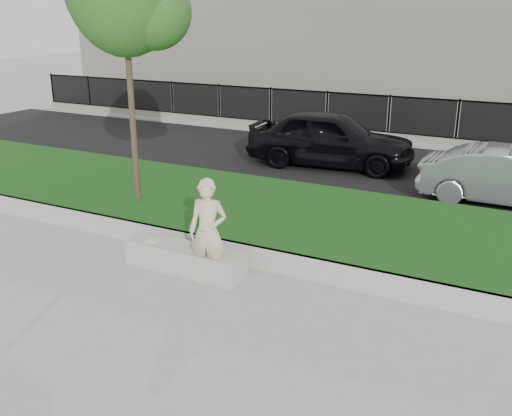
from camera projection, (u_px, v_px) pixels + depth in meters
The scene contains 11 objects.
ground at pixel (218, 291), 8.94m from camera, with size 90.00×90.00×0.00m, color gray.
grass_bank at pixel (295, 221), 11.40m from camera, with size 34.00×4.00×0.40m, color black.
grass_kerb at pixel (249, 256), 9.75m from camera, with size 34.00×0.08×0.40m, color #9A9890.
street at pixel (374, 168), 16.07m from camera, with size 34.00×7.00×0.04m, color black.
far_pavement at pixel (412, 138), 19.83m from camera, with size 34.00×3.00×0.12m, color gray.
iron_fence at pixel (406, 129), 18.84m from camera, with size 32.00×0.30×1.50m.
stone_bench at pixel (185, 258), 9.60m from camera, with size 2.13×0.53×0.44m, color #9A9890.
man at pixel (208, 232), 9.01m from camera, with size 0.62×0.41×1.71m, color beige.
book at pixel (153, 241), 9.74m from camera, with size 0.21×0.15×0.02m, color beige.
car_dark at pixel (331, 139), 15.94m from camera, with size 1.86×4.62×1.57m, color black.
car_silver at pixel (510, 178), 12.66m from camera, with size 1.35×3.88×1.28m, color gray.
Camera 1 is at (4.27, -6.85, 4.11)m, focal length 40.00 mm.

